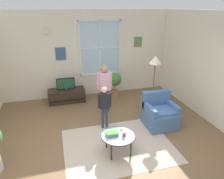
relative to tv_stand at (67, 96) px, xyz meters
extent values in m
cube|color=brown|center=(0.80, -2.67, -0.23)|extent=(6.24, 6.85, 0.02)
cube|color=silver|center=(0.80, 0.51, 1.20)|extent=(5.64, 0.12, 2.84)
cube|color=silver|center=(1.25, 0.44, 1.40)|extent=(1.37, 0.02, 1.78)
cube|color=white|center=(1.25, 0.42, 2.29)|extent=(1.43, 0.04, 0.06)
cube|color=white|center=(1.25, 0.42, 0.51)|extent=(1.43, 0.04, 0.06)
cube|color=white|center=(0.56, 0.42, 1.40)|extent=(0.06, 0.04, 1.78)
cube|color=white|center=(1.93, 0.42, 1.40)|extent=(0.06, 0.04, 1.78)
cube|color=white|center=(1.25, 0.42, 1.40)|extent=(0.03, 0.04, 1.78)
cube|color=white|center=(1.25, 0.42, 1.40)|extent=(1.37, 0.04, 0.03)
cube|color=#38567A|center=(-0.06, 0.43, 1.29)|extent=(0.32, 0.03, 0.40)
cube|color=#667A4C|center=(2.59, 0.43, 1.56)|extent=(0.28, 0.03, 0.34)
cylinder|color=silver|center=(-0.44, 0.42, 2.03)|extent=(0.24, 0.04, 0.24)
cube|color=#C6B29E|center=(0.94, -2.64, -0.21)|extent=(2.41, 1.87, 0.01)
cube|color=#2D2319|center=(0.00, 0.00, 0.00)|extent=(1.16, 0.47, 0.43)
cube|color=black|center=(0.00, -0.24, -0.06)|extent=(1.04, 0.02, 0.02)
cylinder|color=#4C4C4C|center=(0.00, 0.00, 0.24)|extent=(0.08, 0.08, 0.05)
cube|color=black|center=(0.00, 0.00, 0.42)|extent=(0.57, 0.05, 0.35)
cube|color=#1E4C33|center=(0.00, -0.03, 0.42)|extent=(0.53, 0.01, 0.31)
cube|color=#476B9E|center=(2.23, -2.15, -0.01)|extent=(0.76, 0.72, 0.42)
cube|color=#476B9E|center=(2.23, -1.85, 0.43)|extent=(0.76, 0.16, 0.45)
cube|color=#476B9E|center=(1.91, -2.15, 0.30)|extent=(0.12, 0.65, 0.20)
cube|color=#476B9E|center=(2.55, -2.15, 0.30)|extent=(0.12, 0.65, 0.20)
cube|color=#4D73AA|center=(2.23, -2.20, 0.24)|extent=(0.61, 0.50, 0.08)
cylinder|color=#99B2B7|center=(0.88, -2.86, 0.19)|extent=(0.71, 0.71, 0.02)
torus|color=#3F3328|center=(0.88, -2.86, 0.19)|extent=(0.74, 0.74, 0.02)
cylinder|color=#33281E|center=(0.67, -2.65, -0.01)|extent=(0.04, 0.04, 0.40)
cylinder|color=#33281E|center=(1.09, -2.65, -0.01)|extent=(0.04, 0.04, 0.40)
cylinder|color=#33281E|center=(0.67, -3.07, -0.01)|extent=(0.04, 0.04, 0.40)
cylinder|color=#33281E|center=(1.09, -3.07, -0.01)|extent=(0.04, 0.04, 0.40)
cube|color=slate|center=(0.75, -2.81, 0.22)|extent=(0.23, 0.19, 0.03)
cube|color=#609CA6|center=(0.75, -2.81, 0.24)|extent=(0.23, 0.19, 0.02)
cube|color=#49CA34|center=(0.75, -2.81, 0.26)|extent=(0.25, 0.16, 0.03)
cylinder|color=#BF3F3F|center=(0.99, -2.91, 0.25)|extent=(0.07, 0.07, 0.10)
cube|color=black|center=(1.02, -2.71, 0.21)|extent=(0.05, 0.14, 0.02)
cylinder|color=#333851|center=(0.77, -1.85, 0.07)|extent=(0.07, 0.07, 0.57)
cylinder|color=#333851|center=(0.88, -1.85, 0.07)|extent=(0.07, 0.07, 0.57)
cube|color=black|center=(0.83, -1.85, 0.56)|extent=(0.25, 0.13, 0.40)
sphere|color=#D8AD8C|center=(0.83, -1.85, 0.84)|extent=(0.15, 0.15, 0.15)
cylinder|color=black|center=(0.68, -1.87, 0.58)|extent=(0.05, 0.05, 0.36)
cylinder|color=black|center=(0.97, -1.87, 0.58)|extent=(0.05, 0.05, 0.36)
cylinder|color=black|center=(0.96, -1.02, 0.14)|extent=(0.09, 0.09, 0.72)
cylinder|color=black|center=(1.10, -1.02, 0.14)|extent=(0.09, 0.09, 0.72)
cube|color=#DB9EBC|center=(1.03, -1.02, 0.76)|extent=(0.31, 0.16, 0.51)
sphere|color=#A87A5B|center=(1.03, -1.02, 1.11)|extent=(0.19, 0.19, 0.19)
cylinder|color=#DB9EBC|center=(0.85, -1.04, 0.78)|extent=(0.06, 0.06, 0.46)
cylinder|color=#DB9EBC|center=(1.21, -1.04, 0.78)|extent=(0.06, 0.06, 0.46)
cylinder|color=#9E6B4C|center=(1.63, 0.00, -0.10)|extent=(0.26, 0.26, 0.22)
cylinder|color=#4C7238|center=(1.63, 0.00, 0.10)|extent=(0.02, 0.02, 0.18)
sphere|color=#407C35|center=(1.63, 0.00, 0.41)|extent=(0.45, 0.45, 0.45)
cylinder|color=black|center=(2.31, -1.48, -0.20)|extent=(0.26, 0.26, 0.03)
cylinder|color=brown|center=(2.31, -1.48, 0.54)|extent=(0.03, 0.03, 1.51)
cone|color=beige|center=(2.31, -1.48, 1.39)|extent=(0.32, 0.32, 0.22)
camera|label=1|loc=(-0.22, -6.33, 2.72)|focal=33.15mm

